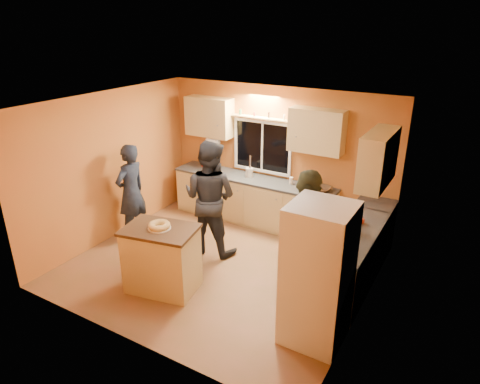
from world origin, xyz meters
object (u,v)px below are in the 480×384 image
Objects in this scene: island at (162,258)px; person_center at (210,198)px; refrigerator at (318,275)px; person_left at (131,192)px; person_right at (305,241)px.

island is 0.58× the size of person_center.
island is 1.37m from person_center.
refrigerator is 2.33m from island.
person_center is at bearing 153.22° from refrigerator.
person_center reaches higher than island.
person_left is (-3.79, 0.88, -0.03)m from refrigerator.
person_center is (-2.31, 1.17, 0.07)m from refrigerator.
person_center is 2.02m from person_right.
person_right is (1.90, 0.68, 0.49)m from island.
refrigerator is 0.91× the size of person_right.
refrigerator is at bearing 78.42° from person_left.
person_right reaches higher than person_left.
person_left is at bearing 134.77° from island.
island is 2.08m from person_right.
person_right is at bearing 8.18° from island.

